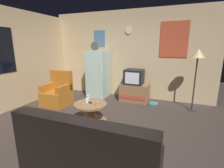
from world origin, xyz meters
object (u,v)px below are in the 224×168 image
at_px(tv_stand, 135,92).
at_px(mug_ceramic_tan, 97,104).
at_px(coffee_table, 91,113).
at_px(remote_control, 89,102).
at_px(book_stack, 154,104).
at_px(fridge, 98,74).
at_px(armchair, 58,93).
at_px(standing_lamp, 198,58).
at_px(mug_ceramic_white, 87,101).
at_px(wine_glass, 88,99).
at_px(couch, 90,157).
at_px(crt_tv, 134,77).

height_order(tv_stand, mug_ceramic_tan, mug_ceramic_tan).
xyz_separation_m(coffee_table, remote_control, (-0.05, 0.03, 0.23)).
bearing_deg(coffee_table, book_stack, 54.76).
height_order(coffee_table, book_stack, coffee_table).
bearing_deg(remote_control, tv_stand, 79.19).
bearing_deg(fridge, tv_stand, 0.76).
height_order(armchair, book_stack, armchair).
xyz_separation_m(fridge, book_stack, (1.84, -0.18, -0.72)).
relative_size(coffee_table, armchair, 0.75).
height_order(standing_lamp, mug_ceramic_white, standing_lamp).
height_order(wine_glass, mug_ceramic_white, wine_glass).
bearing_deg(fridge, remote_control, -69.83).
height_order(mug_ceramic_tan, couch, couch).
bearing_deg(tv_stand, coffee_table, -106.44).
bearing_deg(tv_stand, armchair, -150.34).
xyz_separation_m(coffee_table, wine_glass, (-0.09, 0.07, 0.30)).
distance_m(tv_stand, coffee_table, 1.88).
bearing_deg(couch, standing_lamp, 65.81).
distance_m(tv_stand, mug_ceramic_white, 1.91).
bearing_deg(mug_ceramic_white, armchair, 153.74).
relative_size(remote_control, couch, 0.09).
height_order(tv_stand, remote_control, tv_stand).
bearing_deg(couch, wine_glass, 120.18).
xyz_separation_m(tv_stand, remote_control, (-0.59, -1.78, 0.19)).
height_order(fridge, tv_stand, fridge).
relative_size(standing_lamp, mug_ceramic_tan, 17.67).
height_order(standing_lamp, wine_glass, standing_lamp).
height_order(fridge, mug_ceramic_tan, fridge).
relative_size(coffee_table, remote_control, 4.80).
height_order(mug_ceramic_tan, book_stack, mug_ceramic_tan).
bearing_deg(couch, tv_stand, 94.15).
bearing_deg(coffee_table, couch, -61.21).
relative_size(tv_stand, couch, 0.49).
distance_m(standing_lamp, armchair, 3.83).
relative_size(tv_stand, wine_glass, 5.60).
bearing_deg(wine_glass, mug_ceramic_tan, -25.88).
height_order(coffee_table, remote_control, remote_control).
xyz_separation_m(wine_glass, mug_ceramic_white, (-0.00, -0.06, -0.03)).
xyz_separation_m(tv_stand, wine_glass, (-0.62, -1.73, 0.26)).
bearing_deg(remote_control, book_stack, 60.49).
bearing_deg(standing_lamp, crt_tv, 174.36).
height_order(fridge, armchair, fridge).
bearing_deg(wine_glass, fridge, 109.71).
bearing_deg(fridge, couch, -65.25).
bearing_deg(remote_control, armchair, 162.15).
bearing_deg(wine_glass, mug_ceramic_white, -92.67).
height_order(couch, book_stack, couch).
bearing_deg(tv_stand, mug_ceramic_tan, -99.78).
distance_m(standing_lamp, wine_glass, 2.84).
bearing_deg(mug_ceramic_white, tv_stand, 70.88).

